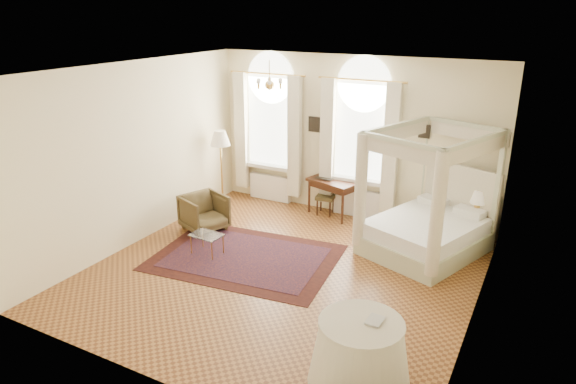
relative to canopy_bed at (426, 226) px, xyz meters
The scene contains 18 objects.
ground 2.71m from the canopy_bed, 134.81° to the right, with size 6.00×6.00×0.00m, color #915B2A.
room_walls 3.04m from the canopy_bed, 134.81° to the right, with size 6.00×6.00×6.00m.
window_left 4.02m from the canopy_bed, 165.33° to the left, with size 1.62×0.27×3.29m.
window_right 2.18m from the canopy_bed, 149.45° to the left, with size 1.62×0.27×3.29m.
chandelier 3.73m from the canopy_bed, 166.12° to the right, with size 0.51×0.45×0.50m.
wall_pictures 2.51m from the canopy_bed, 148.73° to the left, with size 2.54×0.03×0.39m.
canopy_bed is the anchor object (origin of this frame).
nightstand 1.18m from the canopy_bed, 44.57° to the left, with size 0.44×0.40×0.62m, color #3A1E0F.
nightstand_lamp 1.12m from the canopy_bed, 45.78° to the left, with size 0.29×0.29×0.42m.
writing_desk 2.31m from the canopy_bed, 159.34° to the left, with size 1.15×0.82×0.78m.
laptop 2.50m from the canopy_bed, 160.24° to the left, with size 0.37×0.24×0.03m, color black.
stool 2.45m from the canopy_bed, 160.54° to the left, with size 0.42×0.42×0.42m.
armchair 4.22m from the canopy_bed, 165.63° to the right, with size 0.77×0.79×0.72m, color #48391E.
coffee_table 3.89m from the canopy_bed, 150.66° to the right, with size 0.58×0.42×0.38m.
floor_lamp 4.64m from the canopy_bed, behind, with size 0.44×0.44×1.69m.
oriental_rug 3.24m from the canopy_bed, 147.64° to the right, with size 3.36×2.58×0.01m.
side_table 3.79m from the canopy_bed, 87.21° to the right, with size 1.20×1.20×0.82m.
book 3.72m from the canopy_bed, 86.56° to the right, with size 0.18×0.24×0.02m, color black.
Camera 1 is at (3.64, -6.64, 4.14)m, focal length 32.00 mm.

